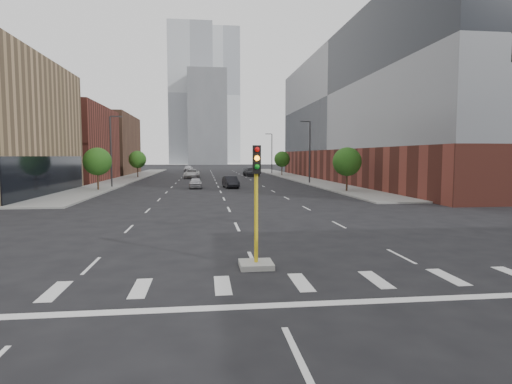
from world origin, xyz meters
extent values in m
cube|color=gray|center=(-15.00, 74.00, 0.07)|extent=(5.00, 92.00, 0.15)
cube|color=gray|center=(15.00, 74.00, 0.07)|extent=(5.00, 92.00, 0.15)
cube|color=brown|center=(-27.50, 66.00, 6.00)|extent=(20.00, 22.00, 12.00)
cube|color=brown|center=(-27.50, 92.00, 6.50)|extent=(20.00, 24.00, 13.00)
cube|color=brown|center=(29.50, 60.00, 2.50)|extent=(24.00, 70.00, 5.00)
cube|color=slate|center=(29.50, 60.00, 13.50)|extent=(24.00, 70.00, 17.00)
cube|color=#B2B7BC|center=(-8.00, 220.00, 35.00)|extent=(22.00, 22.00, 70.00)
cube|color=#B2B7BC|center=(10.00, 260.00, 40.00)|extent=(20.00, 20.00, 80.00)
cube|color=slate|center=(0.00, 200.00, 22.00)|extent=(18.00, 18.00, 44.00)
cube|color=#999993|center=(0.00, 9.00, 0.10)|extent=(1.20, 1.20, 0.20)
cylinder|color=gold|center=(0.00, 9.00, 1.80)|extent=(0.14, 0.14, 3.20)
cube|color=black|center=(0.00, 8.82, 3.90)|extent=(0.28, 0.18, 1.00)
sphere|color=red|center=(0.00, 8.72, 4.25)|extent=(0.18, 0.18, 0.18)
sphere|color=orange|center=(0.00, 8.72, 3.95)|extent=(0.18, 0.18, 0.18)
sphere|color=#0C7F19|center=(0.00, 8.72, 3.65)|extent=(0.18, 0.18, 0.18)
cylinder|color=#2D2D30|center=(13.50, 55.00, 4.50)|extent=(0.20, 0.20, 9.00)
cube|color=#2D2D30|center=(12.70, 55.00, 9.00)|extent=(1.40, 0.22, 0.15)
cylinder|color=#2D2D30|center=(13.50, 90.00, 4.50)|extent=(0.20, 0.20, 9.00)
cube|color=#2D2D30|center=(12.70, 90.00, 9.00)|extent=(1.40, 0.22, 0.15)
cylinder|color=#2D2D30|center=(-13.50, 50.00, 4.50)|extent=(0.20, 0.20, 9.00)
cube|color=#2D2D30|center=(-12.70, 50.00, 9.00)|extent=(1.40, 0.22, 0.15)
cylinder|color=#382619|center=(-14.00, 45.00, 1.02)|extent=(0.20, 0.20, 1.75)
sphere|color=#1C4B14|center=(-14.00, 45.00, 3.40)|extent=(3.20, 3.20, 3.20)
cylinder|color=#382619|center=(-14.00, 75.00, 1.02)|extent=(0.20, 0.20, 1.75)
sphere|color=#1C4B14|center=(-14.00, 75.00, 3.40)|extent=(3.20, 3.20, 3.20)
cylinder|color=#382619|center=(14.00, 40.00, 1.02)|extent=(0.20, 0.20, 1.75)
sphere|color=#1C4B14|center=(14.00, 40.00, 3.40)|extent=(3.20, 3.20, 3.20)
cylinder|color=#382619|center=(14.00, 80.00, 1.02)|extent=(0.20, 0.20, 1.75)
sphere|color=#1C4B14|center=(14.00, 80.00, 3.40)|extent=(3.20, 3.20, 3.20)
imported|color=#B9B9BE|center=(-2.89, 47.92, 0.67)|extent=(1.62, 3.95, 1.34)
imported|color=black|center=(1.50, 48.07, 0.74)|extent=(2.07, 4.66, 1.49)
imported|color=silver|center=(-4.01, 72.50, 0.82)|extent=(2.86, 5.97, 1.64)
imported|color=black|center=(7.51, 78.70, 0.85)|extent=(3.15, 6.10, 1.69)
imported|color=silver|center=(-5.82, 106.12, 0.82)|extent=(2.37, 4.99, 1.65)
camera|label=1|loc=(-1.84, -6.08, 4.02)|focal=30.00mm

